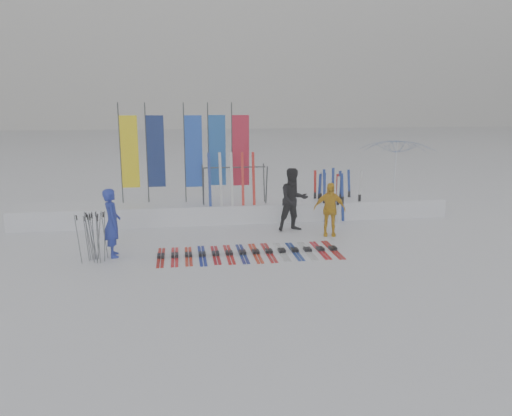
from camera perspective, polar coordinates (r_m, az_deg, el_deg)
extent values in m
plane|color=white|center=(12.22, 0.21, -6.18)|extent=(120.00, 120.00, 0.00)
cube|color=white|center=(16.55, -2.25, -0.24)|extent=(14.00, 1.60, 0.60)
imported|color=#1B2C9F|center=(12.94, -16.12, -1.64)|extent=(0.53, 0.70, 1.73)
imported|color=black|center=(14.97, 4.30, 0.95)|extent=(1.03, 0.87, 1.90)
imported|color=#E2A60E|center=(14.56, 8.40, -0.14)|extent=(0.98, 0.58, 1.56)
imported|color=white|center=(19.51, 15.70, 4.09)|extent=(3.00, 3.05, 2.54)
cube|color=#B2190E|center=(12.75, -10.82, -5.45)|extent=(0.17, 1.61, 0.07)
cube|color=red|center=(12.74, -9.28, -5.41)|extent=(0.17, 1.61, 0.07)
cube|color=red|center=(12.74, -7.73, -5.36)|extent=(0.17, 1.58, 0.07)
cube|color=navy|center=(12.75, -6.18, -5.31)|extent=(0.17, 1.70, 0.07)
cube|color=#AC0D10|center=(12.77, -4.64, -5.25)|extent=(0.17, 1.56, 0.07)
cube|color=red|center=(12.79, -3.10, -5.19)|extent=(0.17, 1.65, 0.07)
cube|color=navy|center=(12.83, -1.57, -5.13)|extent=(0.17, 1.67, 0.07)
cube|color=red|center=(12.87, -0.05, -5.06)|extent=(0.17, 1.70, 0.07)
cube|color=#AE0D0F|center=(12.93, 1.46, -4.99)|extent=(0.17, 1.70, 0.07)
cube|color=silver|center=(12.99, 2.95, -4.92)|extent=(0.17, 1.66, 0.07)
cube|color=navy|center=(13.06, 4.43, -4.84)|extent=(0.17, 1.60, 0.07)
cube|color=#B9BCC0|center=(13.14, 5.89, -4.77)|extent=(0.17, 1.63, 0.07)
cube|color=red|center=(13.23, 7.34, -4.69)|extent=(0.17, 1.61, 0.07)
cube|color=#AF100E|center=(13.32, 8.76, -4.61)|extent=(0.17, 1.68, 0.07)
cylinder|color=#595B60|center=(12.91, -16.93, -2.94)|extent=(0.12, 0.06, 1.20)
cylinder|color=#595B60|center=(12.57, -19.65, -3.42)|extent=(0.09, 0.14, 1.24)
cylinder|color=#595B60|center=(12.79, -18.82, -3.33)|extent=(0.09, 0.04, 1.15)
cylinder|color=#595B60|center=(12.83, -18.09, -3.05)|extent=(0.02, 0.04, 1.23)
cylinder|color=#595B60|center=(12.80, -18.56, -3.22)|extent=(0.12, 0.13, 1.18)
cylinder|color=#595B60|center=(12.82, -18.70, -3.08)|extent=(0.09, 0.02, 1.24)
cylinder|color=#595B60|center=(12.65, -16.92, -3.13)|extent=(0.08, 0.07, 1.25)
cylinder|color=#595B60|center=(12.59, -17.54, -3.41)|extent=(0.05, 0.11, 1.17)
cylinder|color=#595B60|center=(12.59, -17.51, -3.27)|extent=(0.15, 0.15, 1.22)
cylinder|color=#595B60|center=(12.89, -18.31, -3.09)|extent=(0.16, 0.08, 1.18)
cylinder|color=#595B60|center=(12.74, -18.12, -3.18)|extent=(0.14, 0.03, 1.21)
cylinder|color=#595B60|center=(12.86, -17.69, -2.99)|extent=(0.04, 0.09, 1.22)
cylinder|color=#595B60|center=(12.67, -18.32, -3.33)|extent=(0.11, 0.10, 1.19)
cylinder|color=#383A3F|center=(16.55, -15.24, 6.01)|extent=(0.04, 0.04, 3.20)
cube|color=yellow|center=(16.51, -14.24, 6.23)|extent=(0.55, 0.03, 2.30)
cylinder|color=#383A3F|center=(16.48, -12.37, 6.13)|extent=(0.04, 0.04, 3.20)
cube|color=navy|center=(16.46, -11.37, 6.34)|extent=(0.55, 0.03, 2.30)
cylinder|color=#383A3F|center=(16.28, -8.15, 6.22)|extent=(0.04, 0.04, 3.20)
cube|color=blue|center=(16.28, -7.13, 6.43)|extent=(0.55, 0.03, 2.30)
cylinder|color=#383A3F|center=(16.51, -5.46, 6.37)|extent=(0.04, 0.04, 3.20)
cube|color=#1755B3|center=(16.52, -4.45, 6.56)|extent=(0.55, 0.03, 2.30)
cylinder|color=#383A3F|center=(16.43, -2.76, 6.38)|extent=(0.04, 0.04, 3.20)
cube|color=red|center=(16.46, -1.75, 6.57)|extent=(0.55, 0.03, 2.30)
cylinder|color=#383A3F|center=(15.65, -6.02, 2.44)|extent=(0.04, 0.30, 1.23)
cylinder|color=#383A3F|center=(16.14, -6.11, 2.73)|extent=(0.04, 0.30, 1.23)
cylinder|color=#383A3F|center=(15.86, 1.22, 2.63)|extent=(0.04, 0.30, 1.23)
cylinder|color=#383A3F|center=(16.35, 0.92, 2.92)|extent=(0.04, 0.30, 1.23)
cylinder|color=#383A3F|center=(15.89, -2.49, 4.66)|extent=(2.00, 0.04, 0.04)
cube|color=navy|center=(16.76, 8.76, 1.69)|extent=(0.09, 0.04, 1.69)
cube|color=red|center=(17.02, 6.76, 1.69)|extent=(0.09, 0.04, 1.57)
cube|color=silver|center=(16.60, 11.75, 1.43)|extent=(0.09, 0.03, 1.66)
cube|color=silver|center=(16.99, 7.39, 1.58)|extent=(0.09, 0.04, 1.52)
cube|color=red|center=(16.46, 9.27, 1.21)|extent=(0.09, 0.04, 1.54)
cube|color=navy|center=(16.99, 7.23, 1.47)|extent=(0.09, 0.03, 1.46)
cube|color=navy|center=(17.47, 10.60, 1.81)|extent=(0.09, 0.05, 1.55)
cube|color=navy|center=(16.39, 9.85, 1.20)|extent=(0.09, 0.03, 1.57)
cube|color=navy|center=(16.26, 7.80, 1.22)|extent=(0.09, 0.03, 1.59)
cube|color=silver|center=(16.27, 9.32, 0.98)|extent=(0.09, 0.04, 1.48)
cube|color=navy|center=(16.53, 7.84, 1.54)|extent=(0.09, 0.04, 1.67)
cube|color=navy|center=(16.74, 9.58, 1.49)|extent=(0.09, 0.03, 1.60)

